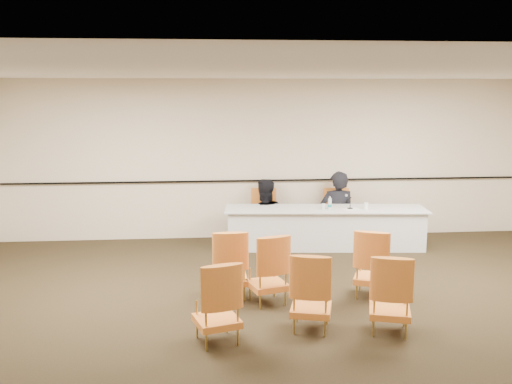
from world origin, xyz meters
The scene contains 20 objects.
floor centered at (0.00, 0.00, 0.00)m, with size 10.00×10.00×0.00m, color black.
ceiling centered at (0.00, 0.00, 3.00)m, with size 10.00×10.00×0.00m, color silver.
wall_back centered at (0.00, 4.00, 1.50)m, with size 10.00×0.04×3.00m, color beige.
wall_rail centered at (0.00, 3.96, 1.10)m, with size 9.80×0.04×0.03m, color black.
panel_table centered at (0.99, 3.12, 0.36)m, with size 3.57×0.83×0.71m, color silver, non-canonical shape.
panelist_main centered at (1.33, 3.63, 0.40)m, with size 0.66×0.43×1.81m, color black.
panelist_main_chair centered at (1.33, 3.63, 0.47)m, with size 0.50×0.50×0.95m, color orange, non-canonical shape.
panelist_second centered at (-0.05, 3.75, 0.31)m, with size 0.82×0.64×1.69m, color black.
panelist_second_chair centered at (-0.05, 3.75, 0.47)m, with size 0.50×0.50×0.95m, color orange, non-canonical shape.
papers centered at (1.43, 3.00, 0.72)m, with size 0.30×0.22×0.00m, color white.
microphone centered at (1.42, 3.04, 0.84)m, with size 0.09×0.18×0.25m, color black, non-canonical shape.
water_bottle centered at (1.05, 3.04, 0.83)m, with size 0.07×0.07×0.23m, color #18877F, non-canonical shape.
drinking_glass centered at (0.94, 3.05, 0.76)m, with size 0.06×0.06×0.10m, color silver.
coffee_cup centered at (1.68, 2.95, 0.78)m, with size 0.08×0.08×0.12m, color white.
aud_chair_front_left centered at (-0.82, 0.75, 0.47)m, with size 0.50×0.50×0.95m, color orange, non-canonical shape.
aud_chair_front_mid centered at (-0.33, 0.48, 0.47)m, with size 0.50×0.50×0.95m, color orange, non-canonical shape.
aud_chair_front_right centered at (1.12, 0.61, 0.47)m, with size 0.50×0.50×0.95m, color orange, non-canonical shape.
aud_chair_back_left centered at (-1.02, -0.66, 0.47)m, with size 0.50×0.50×0.95m, color orange, non-canonical shape.
aud_chair_back_mid centered at (0.09, -0.41, 0.47)m, with size 0.50×0.50×0.95m, color orange, non-canonical shape.
aud_chair_back_right centered at (0.98, -0.56, 0.47)m, with size 0.50×0.50×0.95m, color orange, non-canonical shape.
Camera 1 is at (-1.11, -6.67, 2.77)m, focal length 40.00 mm.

